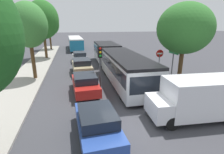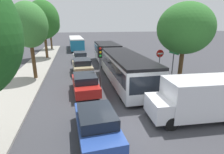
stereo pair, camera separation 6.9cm
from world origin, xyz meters
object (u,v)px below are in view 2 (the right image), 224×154
Objects in this scene: white_van at (198,98)px; no_entry_sign at (160,60)px; queued_car_white at (80,57)px; traffic_light at (100,58)px; queued_car_red at (85,83)px; queued_car_blue at (97,124)px; tree_left_distant at (49,25)px; tree_left_mid at (28,26)px; articulated_bus at (116,59)px; city_bus_rear at (76,42)px; queued_car_tan at (82,66)px; direction_sign_post at (174,53)px; tree_left_far at (43,20)px; tree_right_near at (183,30)px.

white_van is 1.82× the size of no_entry_sign.
queued_car_white is 10.66m from traffic_light.
queued_car_red is 1.48× the size of no_entry_sign.
queued_car_white is at bearing -2.60° from queued_car_blue.
tree_left_distant is (-10.64, 29.75, 3.48)m from white_van.
tree_left_distant is at bearing -152.50° from no_entry_sign.
traffic_light is at bearing -49.63° from white_van.
traffic_light is 7.13m from tree_left_mid.
tree_left_distant is (-8.54, 19.59, 3.24)m from articulated_bus.
queued_car_white is (0.18, -13.18, -0.67)m from city_bus_rear.
queued_car_blue is 0.93× the size of queued_car_tan.
direction_sign_post is 26.74m from tree_left_distant.
no_entry_sign reaches higher than city_bus_rear.
tree_left_far is (-10.30, 20.08, 4.30)m from white_van.
direction_sign_post is 0.54× the size of tree_right_near.
white_van is at bearing -112.39° from tree_right_near.
tree_left_distant is at bearing -173.39° from traffic_light.
direction_sign_post is (8.01, 1.24, 1.84)m from queued_car_red.
articulated_bus is at bearing -104.60° from queued_car_tan.
tree_left_far is at bearing 10.41° from queued_car_blue.
tree_right_near is at bearing -19.50° from tree_left_mid.
city_bus_rear is 20.82m from tree_left_mid.
no_entry_sign is at bearing 117.34° from tree_right_near.
articulated_bus is 6.14× the size of no_entry_sign.
direction_sign_post is (2.32, 6.46, 1.33)m from white_van.
traffic_light is 5.75m from no_entry_sign.
no_entry_sign is at bearing -96.05° from white_van.
queued_car_tan is 0.86× the size of white_van.
city_bus_rear is 3.09× the size of direction_sign_post.
queued_car_blue is 5.68m from queued_car_red.
tree_right_near is at bearing 41.34° from articulated_bus.
white_van is 1.42× the size of direction_sign_post.
direction_sign_post is at bearing -13.88° from tree_left_mid.
tree_right_near is at bearing 79.58° from direction_sign_post.
articulated_bus is 4.21× the size of queued_car_white.
traffic_light is 0.94× the size of direction_sign_post.
queued_car_blue is at bearing -77.08° from tree_left_far.
queued_car_tan is 10.36m from tree_right_near.
queued_car_red is 1.16× the size of direction_sign_post.
tree_left_far is 1.19× the size of tree_left_distant.
direction_sign_post reaches higher than queued_car_white.
tree_left_distant is (-12.96, 23.29, 2.15)m from direction_sign_post.
queued_car_red is 11.21m from queued_car_white.
direction_sign_post is (1.08, -0.48, 0.69)m from no_entry_sign.
city_bus_rear is 18.69m from queued_car_tan.
no_entry_sign is at bearing -62.50° from tree_left_distant.
tree_left_distant is at bearing -63.35° from direction_sign_post.
queued_car_tan is 12.28m from white_van.
direction_sign_post reaches higher than queued_car_red.
tree_left_far reaches higher than articulated_bus.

